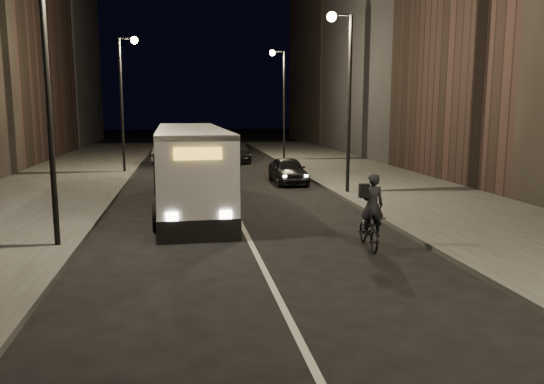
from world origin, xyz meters
name	(u,v)px	position (x,y,z in m)	size (l,w,h in m)	color
ground	(271,284)	(0.00, 0.00, 0.00)	(180.00, 180.00, 0.00)	black
sidewalk_right	(390,186)	(8.50, 14.00, 0.08)	(7.00, 70.00, 0.16)	#333331
sidewalk_left	(42,194)	(-8.50, 14.00, 0.08)	(7.00, 70.00, 0.16)	#333331
building_row_right	(421,21)	(16.00, 27.50, 10.50)	(8.00, 61.00, 21.00)	black
streetlight_right_mid	(344,79)	(5.33, 12.00, 5.36)	(1.20, 0.44, 8.12)	black
streetlight_right_far	(281,90)	(5.33, 28.00, 5.36)	(1.20, 0.44, 8.12)	black
streetlight_left_near	(56,60)	(-5.33, 4.00, 5.36)	(1.20, 0.44, 8.12)	black
streetlight_left_far	(125,86)	(-5.33, 22.00, 5.36)	(1.20, 0.44, 8.12)	black
city_bus	(191,164)	(-1.68, 10.15, 1.77)	(3.09, 12.18, 3.26)	silver
cyclist_on_bicycle	(370,223)	(3.35, 2.71, 0.74)	(0.83, 1.98, 2.23)	black
car_near	(288,170)	(3.60, 16.29, 0.71)	(1.68, 4.17, 1.42)	black
car_mid	(166,154)	(-3.20, 27.37, 0.71)	(1.50, 4.29, 1.41)	#323234
car_far	(238,153)	(2.06, 28.22, 0.70)	(1.97, 4.86, 1.41)	black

